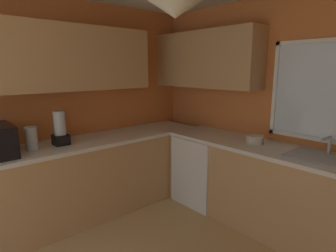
% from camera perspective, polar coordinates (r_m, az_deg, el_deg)
% --- Properties ---
extents(room_shell, '(4.02, 3.66, 2.52)m').
position_cam_1_polar(room_shell, '(2.30, 3.00, 11.99)').
color(room_shell, '#D17238').
rests_on(room_shell, ground_plane).
extents(counter_run_left, '(0.65, 3.27, 0.90)m').
position_cam_1_polar(counter_run_left, '(3.35, -18.44, -10.65)').
color(counter_run_left, tan).
rests_on(counter_run_left, ground_plane).
extents(counter_run_back, '(3.11, 0.65, 0.90)m').
position_cam_1_polar(counter_run_back, '(3.08, 25.22, -13.24)').
color(counter_run_back, tan).
rests_on(counter_run_back, ground_plane).
extents(dishwasher, '(0.60, 0.60, 0.85)m').
position_cam_1_polar(dishwasher, '(3.64, 7.46, -8.71)').
color(dishwasher, white).
rests_on(dishwasher, ground_plane).
extents(kettle, '(0.12, 0.12, 0.24)m').
position_cam_1_polar(kettle, '(3.04, -26.17, -2.34)').
color(kettle, '#B7B7BC').
rests_on(kettle, counter_run_left).
extents(sink_assembly, '(0.57, 0.40, 0.19)m').
position_cam_1_polar(sink_assembly, '(2.88, 29.02, -5.59)').
color(sink_assembly, '#9EA0A5').
rests_on(sink_assembly, counter_run_back).
extents(bowl, '(0.19, 0.19, 0.09)m').
position_cam_1_polar(bowl, '(3.14, 17.40, -2.65)').
color(bowl, beige).
rests_on(bowl, counter_run_back).
extents(blender_appliance, '(0.15, 0.15, 0.36)m').
position_cam_1_polar(blender_appliance, '(3.13, -21.22, -0.73)').
color(blender_appliance, black).
rests_on(blender_appliance, counter_run_left).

